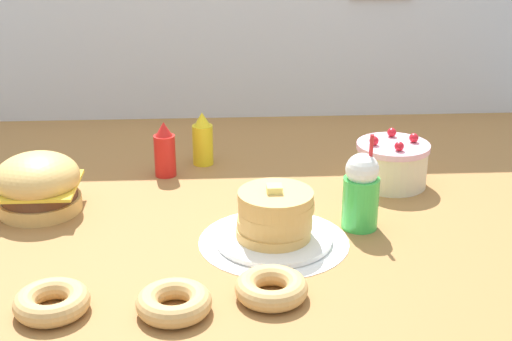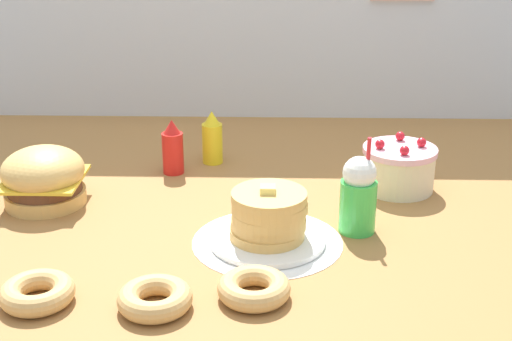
{
  "view_description": "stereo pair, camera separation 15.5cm",
  "coord_description": "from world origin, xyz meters",
  "px_view_note": "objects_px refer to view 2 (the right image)",
  "views": [
    {
      "loc": [
        -0.05,
        -1.73,
        0.87
      ],
      "look_at": [
        0.06,
        0.13,
        0.12
      ],
      "focal_mm": 50.47,
      "sensor_mm": 36.0,
      "label": 1
    },
    {
      "loc": [
        0.1,
        -1.73,
        0.87
      ],
      "look_at": [
        0.06,
        0.13,
        0.12
      ],
      "focal_mm": 50.47,
      "sensor_mm": 36.0,
      "label": 2
    }
  ],
  "objects_px": {
    "cream_soda_cup": "(358,195)",
    "donut_pink_glaze": "(37,292)",
    "ketchup_bottle": "(173,148)",
    "mustard_bottle": "(212,139)",
    "layer_cake": "(399,168)",
    "donut_vanilla": "(254,288)",
    "pancake_stack": "(268,220)",
    "donut_chocolate": "(155,298)",
    "burger": "(44,177)"
  },
  "relations": [
    {
      "from": "mustard_bottle",
      "to": "donut_pink_glaze",
      "type": "xyz_separation_m",
      "value": [
        -0.32,
        -0.87,
        -0.06
      ]
    },
    {
      "from": "pancake_stack",
      "to": "donut_chocolate",
      "type": "distance_m",
      "value": 0.4
    },
    {
      "from": "ketchup_bottle",
      "to": "mustard_bottle",
      "type": "bearing_deg",
      "value": 38.76
    },
    {
      "from": "burger",
      "to": "donut_vanilla",
      "type": "relative_size",
      "value": 1.43
    },
    {
      "from": "pancake_stack",
      "to": "cream_soda_cup",
      "type": "bearing_deg",
      "value": 17.52
    },
    {
      "from": "cream_soda_cup",
      "to": "donut_chocolate",
      "type": "relative_size",
      "value": 1.61
    },
    {
      "from": "pancake_stack",
      "to": "mustard_bottle",
      "type": "height_order",
      "value": "mustard_bottle"
    },
    {
      "from": "ketchup_bottle",
      "to": "cream_soda_cup",
      "type": "bearing_deg",
      "value": -36.56
    },
    {
      "from": "ketchup_bottle",
      "to": "donut_pink_glaze",
      "type": "distance_m",
      "value": 0.8
    },
    {
      "from": "mustard_bottle",
      "to": "burger",
      "type": "bearing_deg",
      "value": -143.17
    },
    {
      "from": "cream_soda_cup",
      "to": "donut_vanilla",
      "type": "bearing_deg",
      "value": -127.65
    },
    {
      "from": "burger",
      "to": "pancake_stack",
      "type": "distance_m",
      "value": 0.69
    },
    {
      "from": "layer_cake",
      "to": "donut_chocolate",
      "type": "bearing_deg",
      "value": -132.95
    },
    {
      "from": "cream_soda_cup",
      "to": "donut_pink_glaze",
      "type": "bearing_deg",
      "value": -153.27
    },
    {
      "from": "mustard_bottle",
      "to": "donut_vanilla",
      "type": "height_order",
      "value": "mustard_bottle"
    },
    {
      "from": "cream_soda_cup",
      "to": "donut_vanilla",
      "type": "xyz_separation_m",
      "value": [
        -0.27,
        -0.34,
        -0.08
      ]
    },
    {
      "from": "ketchup_bottle",
      "to": "cream_soda_cup",
      "type": "relative_size",
      "value": 0.67
    },
    {
      "from": "pancake_stack",
      "to": "ketchup_bottle",
      "type": "relative_size",
      "value": 1.7
    },
    {
      "from": "burger",
      "to": "mustard_bottle",
      "type": "bearing_deg",
      "value": 36.83
    },
    {
      "from": "donut_pink_glaze",
      "to": "cream_soda_cup",
      "type": "bearing_deg",
      "value": 26.73
    },
    {
      "from": "burger",
      "to": "mustard_bottle",
      "type": "xyz_separation_m",
      "value": [
        0.46,
        0.34,
        0.0
      ]
    },
    {
      "from": "layer_cake",
      "to": "donut_vanilla",
      "type": "xyz_separation_m",
      "value": [
        -0.42,
        -0.63,
        -0.04
      ]
    },
    {
      "from": "donut_vanilla",
      "to": "donut_chocolate",
      "type": "bearing_deg",
      "value": -167.44
    },
    {
      "from": "pancake_stack",
      "to": "mustard_bottle",
      "type": "distance_m",
      "value": 0.6
    },
    {
      "from": "pancake_stack",
      "to": "donut_chocolate",
      "type": "xyz_separation_m",
      "value": [
        -0.24,
        -0.32,
        -0.04
      ]
    },
    {
      "from": "pancake_stack",
      "to": "mustard_bottle",
      "type": "bearing_deg",
      "value": 108.39
    },
    {
      "from": "burger",
      "to": "mustard_bottle",
      "type": "distance_m",
      "value": 0.57
    },
    {
      "from": "pancake_stack",
      "to": "cream_soda_cup",
      "type": "xyz_separation_m",
      "value": [
        0.24,
        0.07,
        0.04
      ]
    },
    {
      "from": "burger",
      "to": "layer_cake",
      "type": "xyz_separation_m",
      "value": [
        1.04,
        0.13,
        -0.01
      ]
    },
    {
      "from": "mustard_bottle",
      "to": "donut_vanilla",
      "type": "relative_size",
      "value": 1.08
    },
    {
      "from": "mustard_bottle",
      "to": "donut_vanilla",
      "type": "xyz_separation_m",
      "value": [
        0.16,
        -0.84,
        -0.06
      ]
    },
    {
      "from": "cream_soda_cup",
      "to": "donut_vanilla",
      "type": "distance_m",
      "value": 0.44
    },
    {
      "from": "layer_cake",
      "to": "cream_soda_cup",
      "type": "distance_m",
      "value": 0.33
    },
    {
      "from": "pancake_stack",
      "to": "donut_pink_glaze",
      "type": "relative_size",
      "value": 1.83
    },
    {
      "from": "ketchup_bottle",
      "to": "donut_chocolate",
      "type": "xyz_separation_m",
      "value": [
        0.06,
        -0.8,
        -0.06
      ]
    },
    {
      "from": "donut_pink_glaze",
      "to": "donut_vanilla",
      "type": "xyz_separation_m",
      "value": [
        0.48,
        0.03,
        0.0
      ]
    },
    {
      "from": "mustard_bottle",
      "to": "cream_soda_cup",
      "type": "bearing_deg",
      "value": -49.47
    },
    {
      "from": "cream_soda_cup",
      "to": "burger",
      "type": "bearing_deg",
      "value": 169.97
    },
    {
      "from": "mustard_bottle",
      "to": "donut_pink_glaze",
      "type": "relative_size",
      "value": 1.08
    },
    {
      "from": "layer_cake",
      "to": "cream_soda_cup",
      "type": "xyz_separation_m",
      "value": [
        -0.15,
        -0.29,
        0.04
      ]
    },
    {
      "from": "ketchup_bottle",
      "to": "mustard_bottle",
      "type": "xyz_separation_m",
      "value": [
        0.12,
        0.09,
        0.0
      ]
    },
    {
      "from": "ketchup_bottle",
      "to": "donut_pink_glaze",
      "type": "bearing_deg",
      "value": -104.33
    },
    {
      "from": "ketchup_bottle",
      "to": "donut_chocolate",
      "type": "relative_size",
      "value": 1.08
    },
    {
      "from": "mustard_bottle",
      "to": "cream_soda_cup",
      "type": "height_order",
      "value": "cream_soda_cup"
    },
    {
      "from": "pancake_stack",
      "to": "donut_pink_glaze",
      "type": "distance_m",
      "value": 0.59
    },
    {
      "from": "layer_cake",
      "to": "donut_vanilla",
      "type": "bearing_deg",
      "value": -123.51
    },
    {
      "from": "pancake_stack",
      "to": "donut_vanilla",
      "type": "distance_m",
      "value": 0.27
    },
    {
      "from": "pancake_stack",
      "to": "layer_cake",
      "type": "height_order",
      "value": "layer_cake"
    },
    {
      "from": "layer_cake",
      "to": "ketchup_bottle",
      "type": "xyz_separation_m",
      "value": [
        -0.7,
        0.11,
        0.01
      ]
    },
    {
      "from": "mustard_bottle",
      "to": "donut_chocolate",
      "type": "height_order",
      "value": "mustard_bottle"
    }
  ]
}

